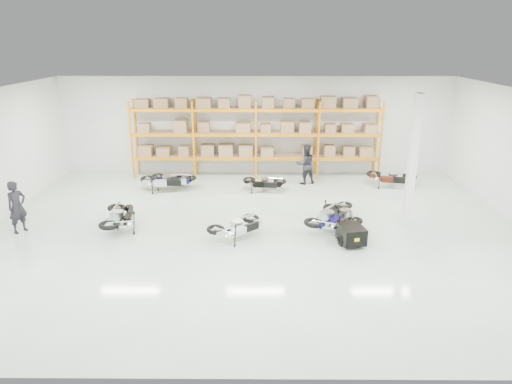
{
  "coord_description": "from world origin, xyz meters",
  "views": [
    {
      "loc": [
        0.14,
        -14.05,
        6.16
      ],
      "look_at": [
        0.04,
        0.81,
        1.1
      ],
      "focal_mm": 32.0,
      "sensor_mm": 36.0,
      "label": 1
    }
  ],
  "objects_px": {
    "moto_black_far_left": "(120,213)",
    "moto_back_b": "(165,178)",
    "moto_back_c": "(264,180)",
    "moto_back_a": "(172,177)",
    "moto_touring_right": "(343,210)",
    "moto_back_d": "(392,175)",
    "person_back": "(305,164)",
    "trailer": "(351,234)",
    "moto_blue_centre": "(330,214)",
    "person_left": "(17,207)",
    "moto_silver_left": "(238,223)"
  },
  "relations": [
    {
      "from": "trailer",
      "to": "person_back",
      "type": "distance_m",
      "value": 6.4
    },
    {
      "from": "moto_blue_centre",
      "to": "moto_back_d",
      "type": "distance_m",
      "value": 5.75
    },
    {
      "from": "moto_silver_left",
      "to": "moto_back_c",
      "type": "bearing_deg",
      "value": -51.12
    },
    {
      "from": "moto_black_far_left",
      "to": "moto_back_c",
      "type": "relative_size",
      "value": 1.19
    },
    {
      "from": "moto_back_b",
      "to": "moto_back_d",
      "type": "xyz_separation_m",
      "value": [
        9.66,
        0.54,
        -0.0
      ]
    },
    {
      "from": "moto_back_c",
      "to": "moto_back_d",
      "type": "bearing_deg",
      "value": -74.79
    },
    {
      "from": "moto_black_far_left",
      "to": "moto_back_d",
      "type": "relative_size",
      "value": 1.03
    },
    {
      "from": "trailer",
      "to": "person_left",
      "type": "distance_m",
      "value": 10.86
    },
    {
      "from": "moto_back_b",
      "to": "moto_back_c",
      "type": "relative_size",
      "value": 1.16
    },
    {
      "from": "moto_touring_right",
      "to": "moto_back_c",
      "type": "xyz_separation_m",
      "value": [
        -2.67,
        3.64,
        -0.05
      ]
    },
    {
      "from": "moto_touring_right",
      "to": "person_back",
      "type": "relative_size",
      "value": 1.0
    },
    {
      "from": "moto_back_b",
      "to": "person_left",
      "type": "xyz_separation_m",
      "value": [
        -4.0,
        -4.36,
        0.32
      ]
    },
    {
      "from": "moto_blue_centre",
      "to": "moto_back_d",
      "type": "height_order",
      "value": "moto_blue_centre"
    },
    {
      "from": "moto_back_d",
      "to": "moto_black_far_left",
      "type": "bearing_deg",
      "value": 128.28
    },
    {
      "from": "trailer",
      "to": "moto_back_b",
      "type": "relative_size",
      "value": 0.84
    },
    {
      "from": "moto_back_c",
      "to": "moto_silver_left",
      "type": "bearing_deg",
      "value": 178.49
    },
    {
      "from": "moto_touring_right",
      "to": "moto_back_a",
      "type": "height_order",
      "value": "moto_touring_right"
    },
    {
      "from": "trailer",
      "to": "moto_touring_right",
      "type": "bearing_deg",
      "value": 78.7
    },
    {
      "from": "moto_black_far_left",
      "to": "moto_back_b",
      "type": "relative_size",
      "value": 1.03
    },
    {
      "from": "moto_touring_right",
      "to": "moto_back_a",
      "type": "bearing_deg",
      "value": 146.46
    },
    {
      "from": "moto_back_a",
      "to": "trailer",
      "type": "bearing_deg",
      "value": -122.01
    },
    {
      "from": "moto_black_far_left",
      "to": "moto_back_b",
      "type": "bearing_deg",
      "value": -107.36
    },
    {
      "from": "moto_black_far_left",
      "to": "moto_back_c",
      "type": "bearing_deg",
      "value": -147.62
    },
    {
      "from": "moto_silver_left",
      "to": "person_left",
      "type": "bearing_deg",
      "value": 45.5
    },
    {
      "from": "moto_blue_centre",
      "to": "person_back",
      "type": "bearing_deg",
      "value": -55.55
    },
    {
      "from": "moto_silver_left",
      "to": "moto_touring_right",
      "type": "distance_m",
      "value": 3.72
    },
    {
      "from": "person_left",
      "to": "person_back",
      "type": "distance_m",
      "value": 11.33
    },
    {
      "from": "moto_silver_left",
      "to": "moto_back_b",
      "type": "relative_size",
      "value": 0.94
    },
    {
      "from": "trailer",
      "to": "moto_back_b",
      "type": "distance_m",
      "value": 8.64
    },
    {
      "from": "moto_back_d",
      "to": "person_left",
      "type": "relative_size",
      "value": 1.04
    },
    {
      "from": "moto_touring_right",
      "to": "moto_back_c",
      "type": "bearing_deg",
      "value": 123.82
    },
    {
      "from": "moto_back_d",
      "to": "person_back",
      "type": "bearing_deg",
      "value": 96.86
    },
    {
      "from": "moto_silver_left",
      "to": "moto_back_b",
      "type": "bearing_deg",
      "value": -6.71
    },
    {
      "from": "person_left",
      "to": "person_back",
      "type": "bearing_deg",
      "value": -31.0
    },
    {
      "from": "person_left",
      "to": "person_back",
      "type": "height_order",
      "value": "person_left"
    },
    {
      "from": "moto_back_b",
      "to": "person_left",
      "type": "height_order",
      "value": "person_left"
    },
    {
      "from": "trailer",
      "to": "moto_back_d",
      "type": "bearing_deg",
      "value": 52.7
    },
    {
      "from": "moto_back_a",
      "to": "moto_back_c",
      "type": "xyz_separation_m",
      "value": [
        3.92,
        -0.34,
        -0.04
      ]
    },
    {
      "from": "moto_back_d",
      "to": "moto_touring_right",
      "type": "bearing_deg",
      "value": 160.29
    },
    {
      "from": "moto_back_a",
      "to": "moto_touring_right",
      "type": "bearing_deg",
      "value": -112.89
    },
    {
      "from": "moto_back_a",
      "to": "person_back",
      "type": "distance_m",
      "value": 5.81
    },
    {
      "from": "moto_black_far_left",
      "to": "person_left",
      "type": "xyz_separation_m",
      "value": [
        -3.28,
        -0.24,
        0.3
      ]
    },
    {
      "from": "moto_black_far_left",
      "to": "moto_blue_centre",
      "type": "bearing_deg",
      "value": 172.58
    },
    {
      "from": "moto_touring_right",
      "to": "moto_back_d",
      "type": "height_order",
      "value": "moto_back_d"
    },
    {
      "from": "trailer",
      "to": "moto_back_c",
      "type": "bearing_deg",
      "value": 105.65
    },
    {
      "from": "trailer",
      "to": "moto_back_a",
      "type": "bearing_deg",
      "value": 128.41
    },
    {
      "from": "trailer",
      "to": "person_left",
      "type": "xyz_separation_m",
      "value": [
        -10.81,
        0.96,
        0.51
      ]
    },
    {
      "from": "moto_back_a",
      "to": "moto_back_c",
      "type": "relative_size",
      "value": 1.08
    },
    {
      "from": "trailer",
      "to": "moto_back_a",
      "type": "height_order",
      "value": "moto_back_a"
    },
    {
      "from": "moto_black_far_left",
      "to": "moto_back_b",
      "type": "xyz_separation_m",
      "value": [
        0.73,
        4.12,
        -0.01
      ]
    }
  ]
}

